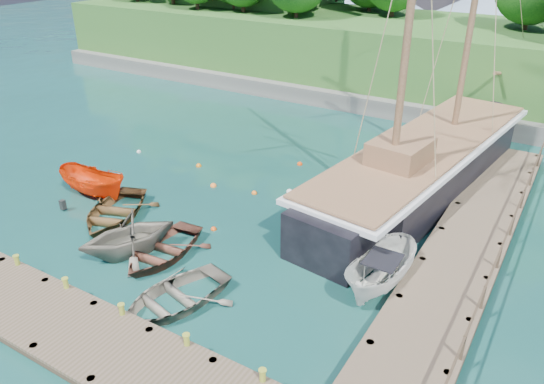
{
  "coord_description": "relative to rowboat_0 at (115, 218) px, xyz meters",
  "views": [
    {
      "loc": [
        14.48,
        -15.17,
        13.18
      ],
      "look_at": [
        2.97,
        3.71,
        2.0
      ],
      "focal_mm": 35.0,
      "sensor_mm": 36.0,
      "label": 1
    }
  ],
  "objects": [
    {
      "name": "ground",
      "position": [
        4.31,
        -0.46,
        0.0
      ],
      "size": [
        160.0,
        160.0,
        0.0
      ],
      "primitive_type": "plane",
      "color": "#113630",
      "rests_on": "ground"
    },
    {
      "name": "dock_near",
      "position": [
        6.31,
        -6.96,
        0.43
      ],
      "size": [
        20.0,
        3.2,
        1.1
      ],
      "color": "#4E422F",
      "rests_on": "ground"
    },
    {
      "name": "dock_east",
      "position": [
        15.81,
        6.54,
        0.43
      ],
      "size": [
        3.2,
        24.0,
        1.1
      ],
      "color": "#4E422F",
      "rests_on": "ground"
    },
    {
      "name": "bollard_0",
      "position": [
        0.31,
        -5.56,
        0.0
      ],
      "size": [
        0.26,
        0.26,
        0.45
      ],
      "primitive_type": "cylinder",
      "color": "olive",
      "rests_on": "ground"
    },
    {
      "name": "bollard_1",
      "position": [
        3.31,
        -5.56,
        0.0
      ],
      "size": [
        0.26,
        0.26,
        0.45
      ],
      "primitive_type": "cylinder",
      "color": "olive",
      "rests_on": "ground"
    },
    {
      "name": "bollard_2",
      "position": [
        6.31,
        -5.56,
        0.0
      ],
      "size": [
        0.26,
        0.26,
        0.45
      ],
      "primitive_type": "cylinder",
      "color": "olive",
      "rests_on": "ground"
    },
    {
      "name": "bollard_3",
      "position": [
        9.31,
        -5.56,
        0.0
      ],
      "size": [
        0.26,
        0.26,
        0.45
      ],
      "primitive_type": "cylinder",
      "color": "olive",
      "rests_on": "ground"
    },
    {
      "name": "rowboat_0",
      "position": [
        0.0,
        0.0,
        0.0
      ],
      "size": [
        5.05,
        5.89,
        1.03
      ],
      "primitive_type": "imported",
      "rotation": [
        0.0,
        0.0,
        0.36
      ],
      "color": "#50381C",
      "rests_on": "ground"
    },
    {
      "name": "rowboat_1",
      "position": [
        2.98,
        -1.91,
        0.0
      ],
      "size": [
        5.21,
        5.47,
        2.25
      ],
      "primitive_type": "imported",
      "rotation": [
        0.0,
        0.0,
        -0.46
      ],
      "color": "#6E685A",
      "rests_on": "ground"
    },
    {
      "name": "rowboat_2",
      "position": [
        4.34,
        -1.3,
        0.0
      ],
      "size": [
        3.62,
        4.81,
        0.95
      ],
      "primitive_type": "imported",
      "rotation": [
        0.0,
        0.0,
        0.08
      ],
      "color": "#532E21",
      "rests_on": "ground"
    },
    {
      "name": "rowboat_3",
      "position": [
        7.02,
        -3.63,
        0.0
      ],
      "size": [
        4.48,
        5.46,
        0.99
      ],
      "primitive_type": "imported",
      "rotation": [
        0.0,
        0.0,
        -0.25
      ],
      "color": "#6E685A",
      "rests_on": "ground"
    },
    {
      "name": "motorboat_orange",
      "position": [
        -2.74,
        1.22,
        0.0
      ],
      "size": [
        4.53,
        1.71,
        1.75
      ],
      "primitive_type": "imported",
      "rotation": [
        0.0,
        0.0,
        1.57
      ],
      "color": "#EC3304",
      "rests_on": "ground"
    },
    {
      "name": "cabin_boat_white",
      "position": [
        13.47,
        1.49,
        0.0
      ],
      "size": [
        2.28,
        4.92,
        1.84
      ],
      "primitive_type": "imported",
      "rotation": [
        0.0,
        0.0,
        -0.11
      ],
      "color": "white",
      "rests_on": "ground"
    },
    {
      "name": "schooner",
      "position": [
        12.01,
        11.52,
        1.11
      ],
      "size": [
        7.54,
        27.4,
        20.09
      ],
      "rotation": [
        0.0,
        0.0,
        -0.13
      ],
      "color": "black",
      "rests_on": "ground"
    },
    {
      "name": "mooring_buoy_0",
      "position": [
        -3.51,
        3.66,
        0.0
      ],
      "size": [
        0.35,
        0.35,
        0.35
      ],
      "primitive_type": "sphere",
      "color": "silver",
      "rests_on": "ground"
    },
    {
      "name": "mooring_buoy_1",
      "position": [
        2.03,
        5.51,
        0.0
      ],
      "size": [
        0.36,
        0.36,
        0.36
      ],
      "primitive_type": "sphere",
      "color": "orange",
      "rests_on": "ground"
    },
    {
      "name": "mooring_buoy_2",
      "position": [
        4.49,
        5.95,
        0.0
      ],
      "size": [
        0.32,
        0.32,
        0.32
      ],
      "primitive_type": "sphere",
      "color": "orange",
      "rests_on": "ground"
    },
    {
      "name": "mooring_buoy_3",
      "position": [
        6.06,
        7.1,
        0.0
      ],
      "size": [
        0.34,
        0.34,
        0.34
      ],
      "primitive_type": "sphere",
      "color": "white",
      "rests_on": "ground"
    },
    {
      "name": "mooring_buoy_4",
      "position": [
        -0.41,
        7.26,
        0.0
      ],
      "size": [
        0.34,
        0.34,
        0.34
      ],
      "primitive_type": "sphere",
      "color": "orange",
      "rests_on": "ground"
    },
    {
      "name": "mooring_buoy_5",
      "position": [
        4.74,
        10.69,
        0.0
      ],
      "size": [
        0.34,
        0.34,
        0.34
      ],
      "primitive_type": "sphere",
      "color": "#DA3A07",
      "rests_on": "ground"
    },
    {
      "name": "mooring_buoy_6",
      "position": [
        -5.12,
        7.01,
        0.0
      ],
      "size": [
        0.28,
        0.28,
        0.28
      ],
      "primitive_type": "sphere",
      "color": "silver",
      "rests_on": "ground"
    },
    {
      "name": "mooring_buoy_7",
      "position": [
        4.91,
        1.71,
        0.0
      ],
      "size": [
        0.29,
        0.29,
        0.29
      ],
      "primitive_type": "sphere",
      "color": "#D84B10",
      "rests_on": "ground"
    },
    {
      "name": "headland",
      "position": [
        -8.57,
        30.9,
        5.54
      ],
      "size": [
        51.0,
        19.31,
        12.9
      ],
      "color": "#474744",
      "rests_on": "ground"
    }
  ]
}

